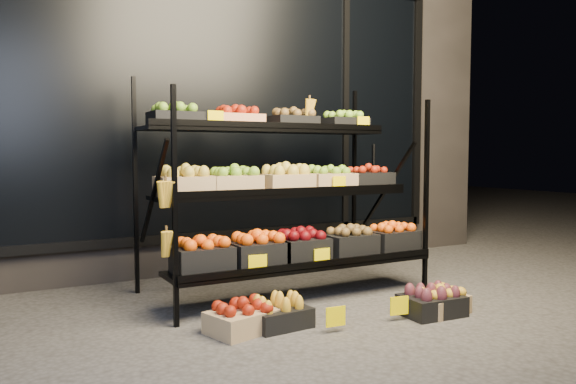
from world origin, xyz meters
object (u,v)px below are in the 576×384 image
display_rack (286,192)px  floor_crate_midleft (280,313)px  floor_crate_midright (440,301)px  floor_crate_left (242,317)px

display_rack → floor_crate_midleft: display_rack is taller
display_rack → floor_crate_midright: 1.38m
floor_crate_left → floor_crate_midright: bearing=-27.0°
display_rack → floor_crate_midright: size_ratio=5.65×
floor_crate_left → floor_crate_midleft: size_ratio=1.19×
floor_crate_left → floor_crate_midright: size_ratio=1.16×
floor_crate_midleft → floor_crate_midright: (1.09, -0.26, -0.00)m
display_rack → floor_crate_midright: display_rack is taller
floor_crate_midleft → floor_crate_midright: floor_crate_midleft is taller
floor_crate_midright → display_rack: bearing=114.2°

